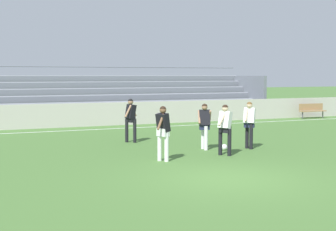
{
  "coord_description": "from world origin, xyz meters",
  "views": [
    {
      "loc": [
        -6.48,
        -10.91,
        2.65
      ],
      "look_at": [
        0.97,
        5.95,
        1.16
      ],
      "focal_mm": 53.31,
      "sensor_mm": 36.0,
      "label": 1
    }
  ],
  "objects_px": {
    "player_dark_challenging": "(131,116)",
    "bleacher_stand": "(46,98)",
    "player_dark_trailing_run": "(205,122)",
    "player_white_dropping_back": "(225,125)",
    "player_white_wide_right": "(249,121)",
    "player_dark_on_ball": "(163,128)",
    "bench_near_wall_gap": "(312,109)",
    "soccer_ball": "(224,147)"
  },
  "relations": [
    {
      "from": "bench_near_wall_gap",
      "to": "player_white_wide_right",
      "type": "height_order",
      "value": "player_white_wide_right"
    },
    {
      "from": "player_white_wide_right",
      "to": "soccer_ball",
      "type": "relative_size",
      "value": 7.72
    },
    {
      "from": "player_white_wide_right",
      "to": "player_white_dropping_back",
      "type": "bearing_deg",
      "value": -148.52
    },
    {
      "from": "player_dark_trailing_run",
      "to": "player_white_wide_right",
      "type": "height_order",
      "value": "player_white_wide_right"
    },
    {
      "from": "player_white_dropping_back",
      "to": "bench_near_wall_gap",
      "type": "bearing_deg",
      "value": 40.02
    },
    {
      "from": "player_white_dropping_back",
      "to": "bleacher_stand",
      "type": "bearing_deg",
      "value": 103.93
    },
    {
      "from": "player_white_wide_right",
      "to": "player_dark_on_ball",
      "type": "xyz_separation_m",
      "value": [
        -3.87,
        -1.13,
        0.01
      ]
    },
    {
      "from": "player_dark_on_ball",
      "to": "soccer_ball",
      "type": "relative_size",
      "value": 7.75
    },
    {
      "from": "player_dark_trailing_run",
      "to": "player_white_wide_right",
      "type": "distance_m",
      "value": 1.64
    },
    {
      "from": "bench_near_wall_gap",
      "to": "bleacher_stand",
      "type": "bearing_deg",
      "value": 167.55
    },
    {
      "from": "bench_near_wall_gap",
      "to": "soccer_ball",
      "type": "xyz_separation_m",
      "value": [
        -11.59,
        -9.2,
        -0.44
      ]
    },
    {
      "from": "player_white_dropping_back",
      "to": "player_dark_challenging",
      "type": "bearing_deg",
      "value": 112.36
    },
    {
      "from": "bleacher_stand",
      "to": "player_dark_on_ball",
      "type": "distance_m",
      "value": 13.85
    },
    {
      "from": "player_dark_challenging",
      "to": "bleacher_stand",
      "type": "bearing_deg",
      "value": 99.82
    },
    {
      "from": "player_white_dropping_back",
      "to": "player_dark_on_ball",
      "type": "distance_m",
      "value": 2.31
    },
    {
      "from": "player_dark_on_ball",
      "to": "player_dark_challenging",
      "type": "relative_size",
      "value": 0.99
    },
    {
      "from": "player_white_dropping_back",
      "to": "player_white_wide_right",
      "type": "height_order",
      "value": "player_white_wide_right"
    },
    {
      "from": "player_dark_challenging",
      "to": "player_dark_on_ball",
      "type": "bearing_deg",
      "value": -96.83
    },
    {
      "from": "player_dark_challenging",
      "to": "player_white_wide_right",
      "type": "bearing_deg",
      "value": -45.0
    },
    {
      "from": "bleacher_stand",
      "to": "player_white_dropping_back",
      "type": "bearing_deg",
      "value": -76.07
    },
    {
      "from": "bleacher_stand",
      "to": "player_dark_trailing_run",
      "type": "xyz_separation_m",
      "value": [
        3.39,
        -12.19,
        -0.42
      ]
    },
    {
      "from": "player_white_dropping_back",
      "to": "soccer_ball",
      "type": "xyz_separation_m",
      "value": [
        0.57,
        1.0,
        -0.9
      ]
    },
    {
      "from": "bleacher_stand",
      "to": "player_dark_challenging",
      "type": "xyz_separation_m",
      "value": [
        1.62,
        -9.34,
        -0.36
      ]
    },
    {
      "from": "player_white_wide_right",
      "to": "player_dark_on_ball",
      "type": "height_order",
      "value": "player_dark_on_ball"
    },
    {
      "from": "player_dark_trailing_run",
      "to": "player_dark_on_ball",
      "type": "bearing_deg",
      "value": -144.97
    },
    {
      "from": "bleacher_stand",
      "to": "soccer_ball",
      "type": "height_order",
      "value": "bleacher_stand"
    },
    {
      "from": "bench_near_wall_gap",
      "to": "soccer_ball",
      "type": "bearing_deg",
      "value": -141.53
    },
    {
      "from": "player_white_wide_right",
      "to": "soccer_ball",
      "type": "distance_m",
      "value": 1.35
    },
    {
      "from": "bench_near_wall_gap",
      "to": "player_dark_challenging",
      "type": "distance_m",
      "value": 15.13
    },
    {
      "from": "player_white_dropping_back",
      "to": "player_dark_on_ball",
      "type": "height_order",
      "value": "player_dark_on_ball"
    },
    {
      "from": "bench_near_wall_gap",
      "to": "player_dark_trailing_run",
      "type": "xyz_separation_m",
      "value": [
        -12.15,
        -8.76,
        0.43
      ]
    },
    {
      "from": "bleacher_stand",
      "to": "player_dark_on_ball",
      "type": "bearing_deg",
      "value": -85.52
    },
    {
      "from": "soccer_ball",
      "to": "player_dark_on_ball",
      "type": "bearing_deg",
      "value": -157.74
    },
    {
      "from": "player_white_wide_right",
      "to": "player_dark_challenging",
      "type": "relative_size",
      "value": 0.98
    },
    {
      "from": "player_dark_trailing_run",
      "to": "player_dark_challenging",
      "type": "distance_m",
      "value": 3.35
    },
    {
      "from": "player_white_dropping_back",
      "to": "soccer_ball",
      "type": "distance_m",
      "value": 1.46
    },
    {
      "from": "bleacher_stand",
      "to": "soccer_ball",
      "type": "bearing_deg",
      "value": -72.65
    },
    {
      "from": "player_dark_trailing_run",
      "to": "player_white_wide_right",
      "type": "relative_size",
      "value": 0.97
    },
    {
      "from": "bleacher_stand",
      "to": "player_dark_challenging",
      "type": "bearing_deg",
      "value": -80.18
    },
    {
      "from": "bench_near_wall_gap",
      "to": "soccer_ball",
      "type": "relative_size",
      "value": 8.18
    },
    {
      "from": "player_white_dropping_back",
      "to": "player_white_wide_right",
      "type": "xyz_separation_m",
      "value": [
        1.57,
        0.96,
        0.01
      ]
    },
    {
      "from": "player_white_dropping_back",
      "to": "soccer_ball",
      "type": "relative_size",
      "value": 7.67
    }
  ]
}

